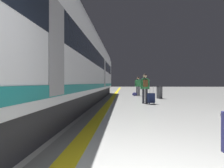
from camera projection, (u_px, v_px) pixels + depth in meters
safety_line_strip at (109, 102)px, 11.48m from camera, size 0.36×80.00×0.01m
tactile_edge_band at (105, 102)px, 11.50m from camera, size 0.52×80.00×0.01m
high_speed_train at (61, 54)px, 8.77m from camera, size 2.94×30.38×4.97m
passenger_near at (145, 86)px, 10.90m from camera, size 0.52×0.34×1.68m
suitcase_near at (151, 98)px, 10.70m from camera, size 0.43×0.33×0.99m
passenger_mid at (138, 85)px, 17.61m from camera, size 0.54×0.26×1.74m
duffel_bag_mid at (135, 94)px, 17.44m from camera, size 0.44×0.26×0.36m
waste_bin at (159, 92)px, 14.45m from camera, size 0.46×0.46×0.91m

